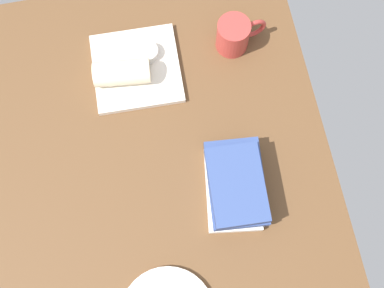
{
  "coord_description": "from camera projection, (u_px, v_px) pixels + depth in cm",
  "views": [
    {
      "loc": [
        30.75,
        3.67,
        123.93
      ],
      "look_at": [
        -3.57,
        10.38,
        7.0
      ],
      "focal_mm": 45.67,
      "sensor_mm": 36.0,
      "label": 1
    }
  ],
  "objects": [
    {
      "name": "dining_table",
      "position": [
        155.0,
        170.0,
        1.25
      ],
      "size": [
        110.0,
        90.0,
        4.0
      ],
      "primitive_type": "cube",
      "color": "brown",
      "rests_on": "ground"
    },
    {
      "name": "square_plate",
      "position": [
        135.0,
        69.0,
        1.3
      ],
      "size": [
        23.4,
        23.4,
        1.6
      ],
      "primitive_type": "cube",
      "rotation": [
        0.0,
        0.0,
        -0.03
      ],
      "color": "silver",
      "rests_on": "dining_table"
    },
    {
      "name": "sauce_cup",
      "position": [
        148.0,
        52.0,
        1.29
      ],
      "size": [
        5.6,
        5.6,
        2.66
      ],
      "color": "silver",
      "rests_on": "square_plate"
    },
    {
      "name": "breakfast_wrap",
      "position": [
        122.0,
        73.0,
        1.26
      ],
      "size": [
        7.99,
        15.0,
        6.54
      ],
      "primitive_type": "cylinder",
      "rotation": [
        1.57,
        0.0,
        3.04
      ],
      "color": "beige",
      "rests_on": "square_plate"
    },
    {
      "name": "book_stack",
      "position": [
        235.0,
        186.0,
        1.18
      ],
      "size": [
        23.42,
        16.44,
        8.56
      ],
      "color": "silver",
      "rests_on": "dining_table"
    },
    {
      "name": "coffee_mug",
      "position": [
        234.0,
        35.0,
        1.29
      ],
      "size": [
        8.72,
        13.8,
        9.69
      ],
      "color": "#B23833",
      "rests_on": "dining_table"
    }
  ]
}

